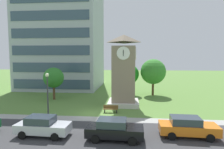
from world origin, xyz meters
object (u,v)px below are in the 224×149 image
object	(u,v)px
clock_tower	(124,74)
street_lamp	(48,92)
tree_streetside	(153,72)
parked_car_silver	(43,126)
park_bench	(111,109)
tree_by_building	(54,78)
parked_car_black	(114,129)
parked_car_orange	(187,127)
tree_near_tower	(129,74)

from	to	relation	value
clock_tower	street_lamp	distance (m)	11.00
tree_streetside	street_lamp	bearing A→B (deg)	-128.64
clock_tower	parked_car_silver	size ratio (longest dim) A/B	2.14
park_bench	tree_by_building	world-z (taller)	tree_by_building
park_bench	parked_car_black	bearing A→B (deg)	-82.32
parked_car_orange	tree_near_tower	bearing A→B (deg)	105.62
tree_by_building	tree_near_tower	distance (m)	12.77
street_lamp	parked_car_silver	xyz separation A→B (m)	(0.89, -3.14, -2.35)
tree_near_tower	parked_car_silver	bearing A→B (deg)	-111.37
parked_car_black	parked_car_orange	xyz separation A→B (m)	(6.08, 1.11, -0.00)
tree_streetside	parked_car_silver	xyz separation A→B (m)	(-11.48, -18.62, -3.32)
tree_by_building	parked_car_orange	distance (m)	21.39
tree_near_tower	street_lamp	bearing A→B (deg)	-117.88
park_bench	tree_near_tower	world-z (taller)	tree_near_tower
tree_streetside	parked_car_black	xyz separation A→B (m)	(-5.38, -18.82, -3.32)
parked_car_silver	tree_near_tower	bearing A→B (deg)	68.63
tree_streetside	park_bench	bearing A→B (deg)	-119.57
street_lamp	parked_car_black	distance (m)	8.10
parked_car_black	street_lamp	bearing A→B (deg)	154.39
clock_tower	parked_car_black	bearing A→B (deg)	-92.10
clock_tower	parked_car_orange	xyz separation A→B (m)	(5.66, -10.29, -3.48)
parked_car_silver	parked_car_orange	xyz separation A→B (m)	(12.18, 0.90, 0.00)
clock_tower	tree_by_building	distance (m)	11.50
clock_tower	street_lamp	xyz separation A→B (m)	(-7.41, -8.05, -1.13)
clock_tower	park_bench	distance (m)	5.66
park_bench	tree_by_building	size ratio (longest dim) A/B	0.35
clock_tower	parked_car_silver	distance (m)	13.41
park_bench	tree_near_tower	bearing A→B (deg)	79.03
parked_car_orange	parked_car_black	bearing A→B (deg)	-169.70
park_bench	parked_car_orange	bearing A→B (deg)	-42.21
park_bench	parked_car_silver	size ratio (longest dim) A/B	0.39
street_lamp	park_bench	bearing A→B (deg)	35.09
clock_tower	tree_streetside	world-z (taller)	clock_tower
tree_streetside	tree_near_tower	size ratio (longest dim) A/B	1.17
tree_by_building	parked_car_black	distance (m)	17.89
park_bench	tree_streetside	xyz separation A→B (m)	(6.40, 11.28, 3.72)
parked_car_black	tree_near_tower	bearing A→B (deg)	86.48
street_lamp	tree_near_tower	xyz separation A→B (m)	(8.14, 15.39, 0.49)
tree_streetside	parked_car_black	distance (m)	19.86
tree_streetside	parked_car_black	world-z (taller)	tree_streetside
parked_car_silver	park_bench	bearing A→B (deg)	55.30
clock_tower	parked_car_black	size ratio (longest dim) A/B	2.09
tree_by_building	parked_car_silver	world-z (taller)	tree_by_building
tree_streetside	tree_near_tower	distance (m)	4.26
tree_near_tower	parked_car_orange	world-z (taller)	tree_near_tower
tree_streetside	tree_near_tower	bearing A→B (deg)	-178.83
parked_car_orange	clock_tower	bearing A→B (deg)	118.82
street_lamp	clock_tower	bearing A→B (deg)	47.37
parked_car_silver	parked_car_black	world-z (taller)	same
tree_streetside	tree_near_tower	world-z (taller)	tree_streetside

